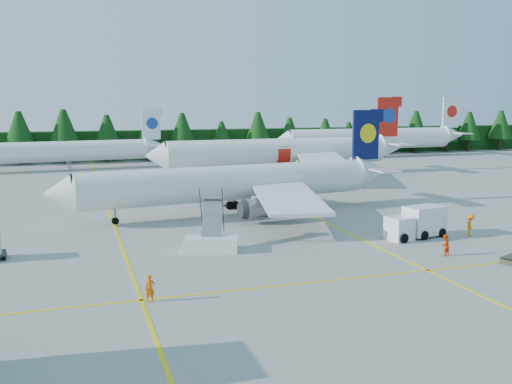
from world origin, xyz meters
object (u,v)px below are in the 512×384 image
object	(u,v)px
airliner_navy	(224,184)
service_truck	(416,223)
airliner_red	(275,153)
airstairs	(211,240)

from	to	relation	value
airliner_navy	service_truck	xyz separation A→B (m)	(13.31, -15.17, -1.94)
airliner_navy	service_truck	distance (m)	20.27
airliner_red	airstairs	xyz separation A→B (m)	(-20.73, -42.35, -2.98)
airliner_navy	airliner_red	xyz separation A→B (m)	(16.00, 28.53, 0.53)
airliner_navy	airliner_red	size ratio (longest dim) A/B	0.86
airliner_navy	airstairs	world-z (taller)	airliner_navy
airstairs	service_truck	xyz separation A→B (m)	(18.03, -1.35, 0.51)
airstairs	service_truck	distance (m)	18.09
airliner_red	airliner_navy	bearing A→B (deg)	-121.58
airstairs	airliner_navy	bearing A→B (deg)	88.01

